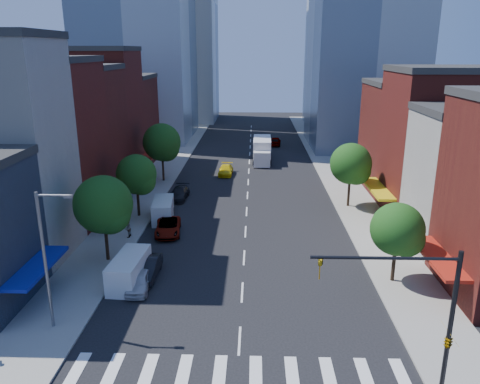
% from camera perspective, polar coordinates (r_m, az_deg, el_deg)
% --- Properties ---
extents(ground, '(220.00, 220.00, 0.00)m').
position_cam_1_polar(ground, '(30.16, -0.06, -17.67)').
color(ground, black).
rests_on(ground, ground).
extents(sidewalk_left, '(5.00, 120.00, 0.15)m').
position_cam_1_polar(sidewalk_left, '(68.33, -9.49, 2.25)').
color(sidewalk_left, gray).
rests_on(sidewalk_left, ground).
extents(sidewalk_right, '(5.00, 120.00, 0.15)m').
position_cam_1_polar(sidewalk_right, '(68.03, 11.66, 2.07)').
color(sidewalk_right, gray).
rests_on(sidewalk_right, ground).
extents(crosswalk, '(19.00, 3.00, 0.01)m').
position_cam_1_polar(crosswalk, '(27.74, -0.28, -21.18)').
color(crosswalk, silver).
rests_on(crosswalk, ground).
extents(bldg_left_2, '(12.00, 9.00, 16.00)m').
position_cam_1_polar(bldg_left_2, '(51.11, -23.59, 5.24)').
color(bldg_left_2, maroon).
rests_on(bldg_left_2, ground).
extents(bldg_left_3, '(12.00, 8.00, 15.00)m').
position_cam_1_polar(bldg_left_3, '(58.86, -20.10, 6.50)').
color(bldg_left_3, '#561815').
rests_on(bldg_left_3, ground).
extents(bldg_left_4, '(12.00, 9.00, 17.00)m').
position_cam_1_polar(bldg_left_4, '(66.58, -17.54, 8.72)').
color(bldg_left_4, maroon).
rests_on(bldg_left_4, ground).
extents(bldg_left_5, '(12.00, 10.00, 13.00)m').
position_cam_1_polar(bldg_left_5, '(75.80, -15.09, 8.30)').
color(bldg_left_5, '#561815').
rests_on(bldg_left_5, ground).
extents(bldg_right_2, '(12.00, 10.00, 15.00)m').
position_cam_1_polar(bldg_right_2, '(53.69, 23.97, 5.15)').
color(bldg_right_2, maroon).
rests_on(bldg_right_2, ground).
extents(bldg_right_3, '(12.00, 10.00, 13.00)m').
position_cam_1_polar(bldg_right_3, '(63.08, 20.57, 6.16)').
color(bldg_right_3, '#561815').
rests_on(bldg_right_3, ground).
extents(tower_far_w, '(18.00, 18.00, 56.00)m').
position_cam_1_polar(tower_far_w, '(121.76, -7.63, 21.92)').
color(tower_far_w, '#9EA5AD').
rests_on(tower_far_w, ground).
extents(traffic_signal, '(7.24, 2.24, 8.00)m').
position_cam_1_polar(traffic_signal, '(25.77, 23.08, -14.79)').
color(traffic_signal, black).
rests_on(traffic_signal, sidewalk_right).
extents(streetlight, '(2.25, 0.25, 9.00)m').
position_cam_1_polar(streetlight, '(31.08, -22.48, -6.85)').
color(streetlight, slate).
rests_on(streetlight, sidewalk_left).
extents(tree_left_near, '(4.80, 4.80, 7.30)m').
position_cam_1_polar(tree_left_near, '(39.69, -16.13, -1.75)').
color(tree_left_near, black).
rests_on(tree_left_near, sidewalk_left).
extents(tree_left_mid, '(4.20, 4.20, 6.65)m').
position_cam_1_polar(tree_left_mid, '(49.91, -12.36, 1.91)').
color(tree_left_mid, black).
rests_on(tree_left_mid, sidewalk_left).
extents(tree_left_far, '(5.00, 5.00, 7.75)m').
position_cam_1_polar(tree_left_far, '(63.08, -9.38, 5.81)').
color(tree_left_far, black).
rests_on(tree_left_far, sidewalk_left).
extents(tree_right_near, '(4.00, 4.00, 6.20)m').
position_cam_1_polar(tree_right_near, '(36.83, 18.86, -4.59)').
color(tree_right_near, black).
rests_on(tree_right_near, sidewalk_right).
extents(tree_right_far, '(4.60, 4.60, 7.20)m').
position_cam_1_polar(tree_right_far, '(53.31, 13.52, 3.16)').
color(tree_right_far, black).
rests_on(tree_right_far, sidewalk_right).
extents(parked_car_front, '(1.74, 4.03, 1.35)m').
position_cam_1_polar(parked_car_front, '(36.09, -12.17, -10.59)').
color(parked_car_front, silver).
rests_on(parked_car_front, ground).
extents(parked_car_second, '(1.64, 4.52, 1.48)m').
position_cam_1_polar(parked_car_second, '(37.83, -11.21, -9.08)').
color(parked_car_second, black).
rests_on(parked_car_second, ground).
extents(parked_car_third, '(2.89, 5.26, 1.40)m').
position_cam_1_polar(parked_car_third, '(45.92, -8.76, -4.23)').
color(parked_car_third, '#999999').
rests_on(parked_car_third, ground).
extents(parked_car_rear, '(2.23, 4.91, 1.39)m').
position_cam_1_polar(parked_car_rear, '(56.31, -7.44, -0.17)').
color(parked_car_rear, black).
rests_on(parked_car_rear, ground).
extents(cargo_van_near, '(2.38, 5.27, 2.20)m').
position_cam_1_polar(cargo_van_near, '(36.93, -13.42, -9.31)').
color(cargo_van_near, white).
rests_on(cargo_van_near, ground).
extents(cargo_van_far, '(2.58, 5.22, 2.14)m').
position_cam_1_polar(cargo_van_far, '(49.56, -9.37, -2.22)').
color(cargo_van_far, silver).
rests_on(cargo_van_far, ground).
extents(taxi, '(2.05, 4.75, 1.36)m').
position_cam_1_polar(taxi, '(66.81, -1.75, 2.68)').
color(taxi, yellow).
rests_on(taxi, ground).
extents(traffic_car_oncoming, '(2.02, 4.77, 1.53)m').
position_cam_1_polar(traffic_car_oncoming, '(75.56, 2.96, 4.41)').
color(traffic_car_oncoming, black).
rests_on(traffic_car_oncoming, ground).
extents(traffic_car_far, '(2.30, 4.82, 1.59)m').
position_cam_1_polar(traffic_car_far, '(88.03, 4.33, 6.20)').
color(traffic_car_far, '#999999').
rests_on(traffic_car_far, ground).
extents(box_truck, '(2.95, 9.11, 3.65)m').
position_cam_1_polar(box_truck, '(74.75, 2.70, 5.03)').
color(box_truck, silver).
rests_on(box_truck, ground).
extents(pedestrian_far, '(0.67, 0.84, 1.63)m').
position_cam_1_polar(pedestrian_far, '(45.40, -13.54, -4.41)').
color(pedestrian_far, '#999999').
rests_on(pedestrian_far, sidewalk_left).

